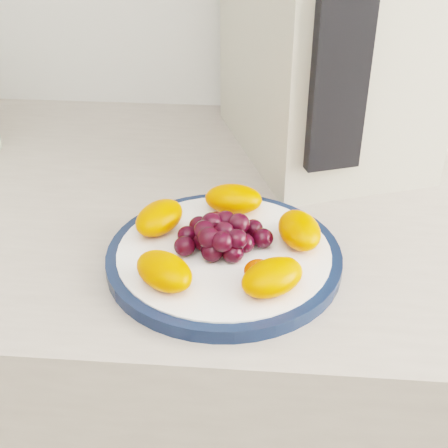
{
  "coord_description": "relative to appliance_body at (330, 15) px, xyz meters",
  "views": [
    {
      "loc": [
        0.08,
        0.52,
        1.29
      ],
      "look_at": [
        0.04,
        1.05,
        0.95
      ],
      "focal_mm": 50.0,
      "sensor_mm": 36.0,
      "label": 1
    }
  ],
  "objects": [
    {
      "name": "counter",
      "position": [
        -0.15,
        -0.15,
        -0.64
      ],
      "size": [
        3.5,
        0.6,
        0.9
      ],
      "primitive_type": "cube",
      "color": "#A5998C",
      "rests_on": "floor"
    },
    {
      "name": "cabinet_face",
      "position": [
        -0.15,
        -0.15,
        -0.67
      ],
      "size": [
        3.48,
        0.58,
        0.84
      ],
      "primitive_type": "cube",
      "color": "brown",
      "rests_on": "floor"
    },
    {
      "name": "plate_rim",
      "position": [
        -0.11,
        -0.3,
        -0.18
      ],
      "size": [
        0.25,
        0.25,
        0.01
      ],
      "primitive_type": "cylinder",
      "color": "#101D39",
      "rests_on": "counter"
    },
    {
      "name": "plate_face",
      "position": [
        -0.11,
        -0.3,
        -0.18
      ],
      "size": [
        0.23,
        0.23,
        0.02
      ],
      "primitive_type": "cylinder",
      "color": "white",
      "rests_on": "counter"
    },
    {
      "name": "appliance_body",
      "position": [
        0.0,
        0.0,
        0.0
      ],
      "size": [
        0.3,
        0.36,
        0.38
      ],
      "primitive_type": "cube",
      "rotation": [
        0.0,
        0.0,
        0.35
      ],
      "color": "#B2AB98",
      "rests_on": "counter"
    },
    {
      "name": "appliance_panel",
      "position": [
        0.0,
        -0.17,
        0.01
      ],
      "size": [
        0.07,
        0.04,
        0.28
      ],
      "primitive_type": "cube",
      "rotation": [
        0.0,
        0.0,
        0.35
      ],
      "color": "black",
      "rests_on": "appliance_body"
    },
    {
      "name": "fruit_plate",
      "position": [
        -0.11,
        -0.3,
        -0.16
      ],
      "size": [
        0.22,
        0.21,
        0.04
      ],
      "color": "#FF5400",
      "rests_on": "plate_face"
    }
  ]
}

